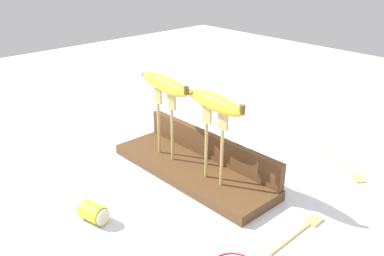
{
  "coord_description": "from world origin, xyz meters",
  "views": [
    {
      "loc": [
        0.66,
        -0.61,
        0.52
      ],
      "look_at": [
        0.0,
        0.0,
        0.12
      ],
      "focal_mm": 39.3,
      "sensor_mm": 36.0,
      "label": 1
    }
  ],
  "objects_px": {
    "fork_stand_right": "(214,140)",
    "banana_raised_right": "(215,103)",
    "fork_fallen_far": "(303,229)",
    "fork_stand_left": "(165,118)",
    "banana_raised_left": "(164,84)",
    "fork_fallen_near": "(348,168)",
    "banana_chunk_near": "(95,213)"
  },
  "relations": [
    {
      "from": "banana_raised_right",
      "to": "banana_chunk_near",
      "type": "distance_m",
      "value": 0.34
    },
    {
      "from": "banana_raised_right",
      "to": "fork_fallen_near",
      "type": "bearing_deg",
      "value": 63.2
    },
    {
      "from": "banana_raised_left",
      "to": "banana_chunk_near",
      "type": "relative_size",
      "value": 3.3
    },
    {
      "from": "banana_raised_left",
      "to": "banana_chunk_near",
      "type": "xyz_separation_m",
      "value": [
        0.09,
        -0.26,
        -0.2
      ]
    },
    {
      "from": "banana_chunk_near",
      "to": "banana_raised_right",
      "type": "bearing_deg",
      "value": 73.42
    },
    {
      "from": "banana_chunk_near",
      "to": "banana_raised_left",
      "type": "bearing_deg",
      "value": 108.99
    },
    {
      "from": "fork_stand_right",
      "to": "banana_raised_left",
      "type": "distance_m",
      "value": 0.19
    },
    {
      "from": "fork_stand_right",
      "to": "fork_fallen_far",
      "type": "xyz_separation_m",
      "value": [
        0.23,
        0.02,
        -0.12
      ]
    },
    {
      "from": "fork_stand_left",
      "to": "banana_chunk_near",
      "type": "bearing_deg",
      "value": -71.02
    },
    {
      "from": "fork_stand_right",
      "to": "banana_raised_right",
      "type": "xyz_separation_m",
      "value": [
        -0.0,
        0.0,
        0.09
      ]
    },
    {
      "from": "fork_stand_right",
      "to": "banana_raised_left",
      "type": "bearing_deg",
      "value": 180.0
    },
    {
      "from": "fork_stand_left",
      "to": "banana_chunk_near",
      "type": "height_order",
      "value": "fork_stand_left"
    },
    {
      "from": "fork_fallen_near",
      "to": "banana_raised_left",
      "type": "bearing_deg",
      "value": -135.92
    },
    {
      "from": "fork_fallen_near",
      "to": "banana_chunk_near",
      "type": "xyz_separation_m",
      "value": [
        -0.24,
        -0.58,
        0.02
      ]
    },
    {
      "from": "fork_stand_left",
      "to": "fork_stand_right",
      "type": "height_order",
      "value": "same"
    },
    {
      "from": "fork_stand_right",
      "to": "banana_raised_left",
      "type": "height_order",
      "value": "banana_raised_left"
    },
    {
      "from": "fork_stand_right",
      "to": "fork_fallen_near",
      "type": "distance_m",
      "value": 0.38
    },
    {
      "from": "fork_stand_left",
      "to": "fork_fallen_far",
      "type": "distance_m",
      "value": 0.41
    },
    {
      "from": "fork_stand_right",
      "to": "banana_raised_right",
      "type": "relative_size",
      "value": 0.96
    },
    {
      "from": "fork_stand_right",
      "to": "banana_raised_right",
      "type": "height_order",
      "value": "banana_raised_right"
    },
    {
      "from": "banana_chunk_near",
      "to": "fork_fallen_far",
      "type": "bearing_deg",
      "value": 43.25
    },
    {
      "from": "banana_raised_right",
      "to": "fork_fallen_far",
      "type": "relative_size",
      "value": 1.06
    },
    {
      "from": "fork_fallen_far",
      "to": "banana_chunk_near",
      "type": "bearing_deg",
      "value": -136.75
    },
    {
      "from": "banana_raised_right",
      "to": "banana_chunk_near",
      "type": "height_order",
      "value": "banana_raised_right"
    },
    {
      "from": "banana_raised_left",
      "to": "banana_chunk_near",
      "type": "height_order",
      "value": "banana_raised_left"
    },
    {
      "from": "banana_raised_right",
      "to": "fork_fallen_near",
      "type": "height_order",
      "value": "banana_raised_right"
    },
    {
      "from": "fork_fallen_near",
      "to": "fork_stand_right",
      "type": "bearing_deg",
      "value": -116.79
    },
    {
      "from": "banana_raised_left",
      "to": "fork_fallen_far",
      "type": "distance_m",
      "value": 0.45
    },
    {
      "from": "fork_fallen_far",
      "to": "fork_stand_left",
      "type": "bearing_deg",
      "value": -176.59
    },
    {
      "from": "fork_fallen_far",
      "to": "banana_raised_left",
      "type": "bearing_deg",
      "value": -176.59
    },
    {
      "from": "banana_chunk_near",
      "to": "fork_fallen_near",
      "type": "bearing_deg",
      "value": 67.63
    },
    {
      "from": "fork_stand_left",
      "to": "fork_fallen_far",
      "type": "bearing_deg",
      "value": 3.41
    }
  ]
}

